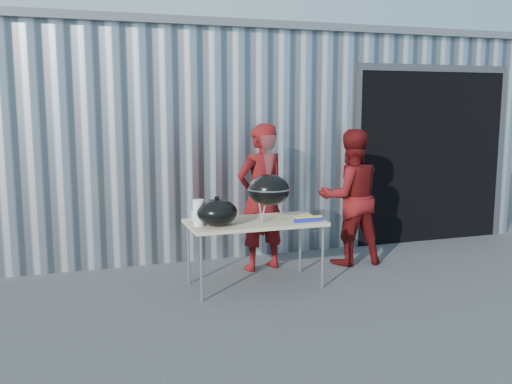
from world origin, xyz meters
name	(u,v)px	position (x,y,z in m)	size (l,w,h in m)	color
ground	(258,300)	(0.00, 0.00, 0.00)	(80.00, 80.00, 0.00)	#3C3C3E
building	(223,132)	(0.92, 4.59, 1.54)	(8.20, 6.20, 3.10)	silver
folding_table	(255,224)	(0.12, 0.46, 0.71)	(1.50, 0.75, 0.75)	tan
kettle_grill	(269,184)	(0.28, 0.43, 1.16)	(0.47, 0.47, 0.95)	black
grill_lid	(217,212)	(-0.34, 0.36, 0.89)	(0.44, 0.44, 0.32)	black
paper_towels	(198,213)	(-0.53, 0.41, 0.89)	(0.12, 0.12, 0.28)	white
white_tub	(201,215)	(-0.43, 0.70, 0.80)	(0.20, 0.15, 0.10)	white
foil_box	(308,219)	(0.66, 0.21, 0.78)	(0.32, 0.05, 0.06)	#18229C
person_cook	(261,197)	(0.41, 1.06, 0.90)	(0.66, 0.43, 1.81)	#5B0D0E
person_bystander	(350,197)	(1.57, 0.95, 0.86)	(0.84, 0.65, 1.73)	#5B0D0E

